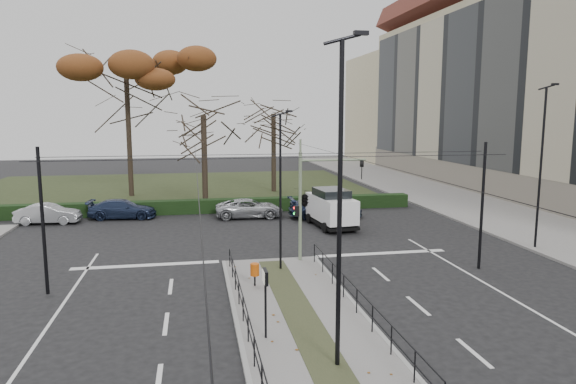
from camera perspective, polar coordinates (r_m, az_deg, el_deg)
name	(u,v)px	position (r m, az deg, el deg)	size (l,w,h in m)	color
ground	(288,296)	(21.12, -0.03, -11.44)	(140.00, 140.00, 0.00)	black
median_island	(300,318)	(18.81, 1.39, -13.79)	(4.40, 15.00, 0.14)	slate
sidewalk_east	(443,197)	(47.34, 16.83, -0.51)	(8.00, 90.00, 0.14)	slate
park	(170,188)	(52.08, -12.99, 0.41)	(38.00, 26.00, 0.10)	#252E17
hedge	(162,207)	(38.79, -13.85, -1.68)	(38.00, 1.00, 1.00)	black
apartment_block	(538,80)	(53.82, 25.99, 11.08)	(13.09, 52.10, 21.64)	#BEB289
median_railing	(301,294)	(18.39, 1.47, -11.30)	(4.14, 13.24, 0.92)	black
catenary	(281,205)	(21.78, -0.80, -1.50)	(20.00, 34.00, 6.00)	black
traffic_light	(306,198)	(24.93, 2.07, -0.64)	(3.63, 2.05, 5.33)	gray
litter_bin	(255,270)	(21.67, -3.72, -8.63)	(0.37, 0.37, 0.96)	black
info_panel	(265,285)	(16.48, -2.54, -10.24)	(0.13, 0.59, 2.25)	black
streetlamp_median_near	(340,203)	(14.06, 5.85, -1.21)	(0.77, 0.16, 9.26)	black
streetlamp_median_far	(281,190)	(23.29, -0.81, 0.23)	(0.61, 0.12, 7.30)	black
streetlamp_sidewalk	(541,166)	(30.32, 26.31, 2.66)	(0.73, 0.15, 8.72)	black
parked_car_second	(48,214)	(37.95, -25.10, -2.21)	(1.42, 4.08, 1.35)	#A3A5AA
parked_car_third	(122,209)	(37.94, -17.92, -1.81)	(1.89, 4.65, 1.35)	#1F2A48
parked_car_fourth	(250,208)	(36.53, -4.30, -1.81)	(2.21, 4.79, 1.33)	#A3A5AA
white_van	(331,207)	(33.40, 4.82, -1.69)	(2.56, 4.92, 2.50)	white
rust_tree	(126,70)	(47.53, -17.57, 12.85)	(11.37, 11.37, 14.49)	black
bare_tree_center	(274,119)	(47.98, -1.62, 8.06)	(6.48, 6.48, 9.63)	black
bare_tree_near	(204,122)	(40.33, -9.36, 7.69)	(7.11, 7.11, 9.46)	black
parked_car_fifth	(325,207)	(36.53, 4.18, -1.66)	(2.13, 5.24, 1.52)	#1F2A48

